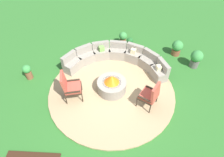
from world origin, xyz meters
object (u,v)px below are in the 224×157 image
lounge_chair_front_right (151,95)px  potted_plant_4 (123,38)px  potted_plant_2 (196,58)px  fire_pit (112,85)px  potted_plant_3 (27,71)px  lounge_chair_front_left (70,86)px  potted_plant_5 (177,47)px  curved_stone_bench (117,59)px  potted_plant_0 (130,43)px

lounge_chair_front_right → potted_plant_4: bearing=45.0°
potted_plant_2 → potted_plant_4: (-2.95, 1.46, -0.08)m
fire_pit → potted_plant_4: (0.37, 3.00, 0.02)m
potted_plant_2 → potted_plant_3: (-6.56, -1.03, -0.08)m
lounge_chair_front_left → lounge_chair_front_right: 2.67m
fire_pit → lounge_chair_front_left: size_ratio=0.95×
lounge_chair_front_left → potted_plant_5: (4.10, 2.71, -0.24)m
curved_stone_bench → lounge_chair_front_right: (1.16, -2.07, 0.25)m
lounge_chair_front_right → potted_plant_5: bearing=4.6°
fire_pit → potted_plant_5: fire_pit is taller
lounge_chair_front_right → potted_plant_4: 3.73m
fire_pit → lounge_chair_front_left: bearing=-164.1°
potted_plant_3 → potted_plant_5: potted_plant_5 is taller
potted_plant_2 → potted_plant_5: size_ratio=1.11×
potted_plant_2 → potted_plant_4: size_ratio=1.24×
potted_plant_0 → potted_plant_2: potted_plant_2 is taller
curved_stone_bench → potted_plant_0: bearing=64.7°
potted_plant_0 → potted_plant_4: bearing=128.2°
curved_stone_bench → potted_plant_5: size_ratio=5.85×
lounge_chair_front_left → potted_plant_3: size_ratio=1.73×
curved_stone_bench → lounge_chair_front_left: lounge_chair_front_left is taller
potted_plant_2 → potted_plant_5: (-0.60, 0.77, -0.05)m
curved_stone_bench → potted_plant_2: (3.20, 0.09, 0.08)m
curved_stone_bench → lounge_chair_front_right: 2.38m
potted_plant_4 → lounge_chair_front_left: bearing=-117.3°
potted_plant_0 → potted_plant_5: size_ratio=0.85×
fire_pit → potted_plant_2: potted_plant_2 is taller
lounge_chair_front_left → potted_plant_0: 3.65m
potted_plant_5 → potted_plant_3: bearing=-163.2°
fire_pit → potted_plant_2: (3.32, 1.54, 0.10)m
curved_stone_bench → potted_plant_0: size_ratio=6.88×
fire_pit → lounge_chair_front_right: lounge_chair_front_right is taller
lounge_chair_front_right → potted_plant_0: size_ratio=1.71×
fire_pit → potted_plant_5: (2.72, 2.31, 0.05)m
potted_plant_4 → potted_plant_5: bearing=-16.3°
fire_pit → lounge_chair_front_right: (1.28, -0.61, 0.27)m
potted_plant_2 → potted_plant_4: potted_plant_2 is taller
lounge_chair_front_right → potted_plant_2: size_ratio=1.31×
fire_pit → curved_stone_bench: 1.46m
potted_plant_2 → potted_plant_3: size_ratio=1.23×
potted_plant_0 → potted_plant_2: 2.86m
lounge_chair_front_right → potted_plant_4: size_ratio=1.64×
curved_stone_bench → potted_plant_0: (0.55, 1.16, -0.02)m
potted_plant_0 → potted_plant_5: potted_plant_5 is taller
curved_stone_bench → potted_plant_5: 2.73m
potted_plant_0 → potted_plant_2: size_ratio=0.77×
lounge_chair_front_left → lounge_chair_front_right: (2.66, -0.22, -0.02)m
lounge_chair_front_right → potted_plant_0: bearing=41.5°
potted_plant_0 → potted_plant_3: potted_plant_3 is taller
fire_pit → potted_plant_4: bearing=83.0°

